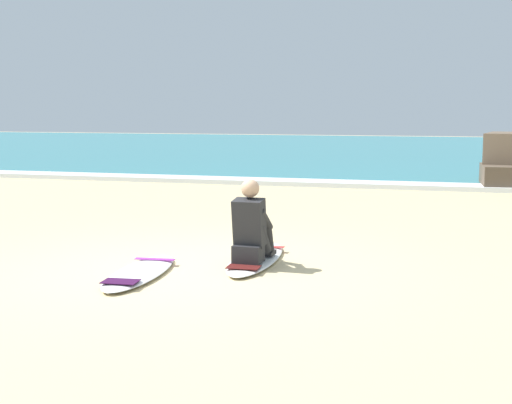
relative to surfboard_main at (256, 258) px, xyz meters
name	(u,v)px	position (x,y,z in m)	size (l,w,h in m)	color
ground_plane	(185,269)	(-0.68, -0.60, -0.04)	(80.00, 80.00, 0.00)	#CCB584
sea	(384,150)	(-0.68, 22.17, 0.01)	(80.00, 28.00, 0.10)	teal
breaking_foam	(326,183)	(-0.68, 8.47, 0.02)	(80.00, 0.90, 0.11)	white
surfboard_main	(256,258)	(0.00, 0.00, 0.00)	(0.63, 2.03, 0.08)	white
surfer_seated	(252,229)	(0.03, -0.29, 0.40)	(0.38, 0.71, 0.95)	#232326
surfboard_spare_near	(140,272)	(-1.03, -1.04, 0.00)	(0.68, 1.85, 0.08)	white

